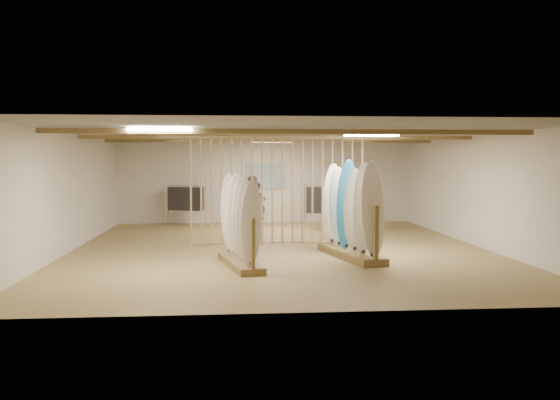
{
  "coord_description": "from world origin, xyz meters",
  "views": [
    {
      "loc": [
        -1.19,
        -14.29,
        2.2
      ],
      "look_at": [
        0.0,
        0.0,
        1.2
      ],
      "focal_mm": 38.0,
      "sensor_mm": 36.0,
      "label": 1
    }
  ],
  "objects": [
    {
      "name": "clothing_rack_a",
      "position": [
        -2.68,
        5.4,
        0.88
      ],
      "size": [
        1.21,
        0.74,
        1.35
      ],
      "rotation": [
        0.0,
        0.0,
        -0.39
      ],
      "color": "silver",
      "rests_on": "floor"
    },
    {
      "name": "rack_left",
      "position": [
        -1.01,
        -2.25,
        0.63
      ],
      "size": [
        0.97,
        2.32,
        1.83
      ],
      "rotation": [
        0.0,
        0.0,
        0.21
      ],
      "color": "olive",
      "rests_on": "floor"
    },
    {
      "name": "wall_right",
      "position": [
        5.0,
        0.0,
        1.4
      ],
      "size": [
        0.0,
        12.0,
        12.0
      ],
      "primitive_type": "plane",
      "rotation": [
        1.57,
        0.0,
        -1.57
      ],
      "color": "beige",
      "rests_on": "ground"
    },
    {
      "name": "ceiling_slats",
      "position": [
        0.0,
        0.0,
        2.72
      ],
      "size": [
        9.5,
        6.12,
        0.1
      ],
      "primitive_type": "cube",
      "color": "olive",
      "rests_on": "ground"
    },
    {
      "name": "floor",
      "position": [
        0.0,
        0.0,
        0.0
      ],
      "size": [
        12.0,
        12.0,
        0.0
      ],
      "primitive_type": "plane",
      "color": "#9E834C",
      "rests_on": "ground"
    },
    {
      "name": "ceiling",
      "position": [
        0.0,
        0.0,
        2.8
      ],
      "size": [
        12.0,
        12.0,
        0.0
      ],
      "primitive_type": "plane",
      "rotation": [
        3.14,
        0.0,
        0.0
      ],
      "color": "gray",
      "rests_on": "ground"
    },
    {
      "name": "poster",
      "position": [
        0.0,
        5.98,
        1.6
      ],
      "size": [
        1.4,
        0.03,
        0.9
      ],
      "primitive_type": "cube",
      "color": "teal",
      "rests_on": "ground"
    },
    {
      "name": "shopper_a",
      "position": [
        -0.48,
        2.3,
        0.89
      ],
      "size": [
        0.78,
        0.76,
        1.78
      ],
      "primitive_type": "imported",
      "rotation": [
        0.0,
        0.0,
        2.4
      ],
      "color": "#27292F",
      "rests_on": "floor"
    },
    {
      "name": "wall_left",
      "position": [
        -5.0,
        0.0,
        1.4
      ],
      "size": [
        0.0,
        12.0,
        12.0
      ],
      "primitive_type": "plane",
      "rotation": [
        1.57,
        0.0,
        1.57
      ],
      "color": "beige",
      "rests_on": "ground"
    },
    {
      "name": "shopper_b",
      "position": [
        -0.45,
        4.82,
        0.93
      ],
      "size": [
        0.9,
        0.7,
        1.87
      ],
      "primitive_type": "imported",
      "rotation": [
        0.0,
        0.0,
        -0.0
      ],
      "color": "#363029",
      "rests_on": "floor"
    },
    {
      "name": "wall_front",
      "position": [
        0.0,
        -6.0,
        1.4
      ],
      "size": [
        12.0,
        0.0,
        12.0
      ],
      "primitive_type": "plane",
      "rotation": [
        -1.57,
        0.0,
        0.0
      ],
      "color": "beige",
      "rests_on": "ground"
    },
    {
      "name": "light_panels",
      "position": [
        0.0,
        0.0,
        2.74
      ],
      "size": [
        1.2,
        0.35,
        0.06
      ],
      "primitive_type": "cube",
      "color": "white",
      "rests_on": "ground"
    },
    {
      "name": "clothing_rack_b",
      "position": [
        1.76,
        3.83,
        0.93
      ],
      "size": [
        1.33,
        0.42,
        1.42
      ],
      "rotation": [
        0.0,
        0.0,
        -0.07
      ],
      "color": "silver",
      "rests_on": "floor"
    },
    {
      "name": "bamboo_partition",
      "position": [
        0.0,
        0.8,
        1.4
      ],
      "size": [
        4.45,
        0.05,
        2.78
      ],
      "color": "tan",
      "rests_on": "ground"
    },
    {
      "name": "wall_back",
      "position": [
        0.0,
        6.0,
        1.4
      ],
      "size": [
        12.0,
        0.0,
        12.0
      ],
      "primitive_type": "plane",
      "rotation": [
        1.57,
        0.0,
        0.0
      ],
      "color": "beige",
      "rests_on": "ground"
    },
    {
      "name": "rack_right",
      "position": [
        1.47,
        -1.37,
        0.72
      ],
      "size": [
        1.13,
        2.65,
        2.09
      ],
      "rotation": [
        0.0,
        0.0,
        0.22
      ],
      "color": "olive",
      "rests_on": "floor"
    }
  ]
}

